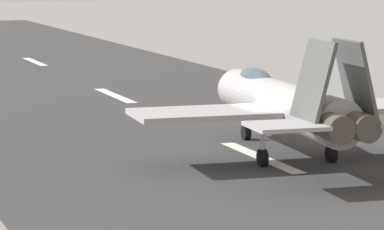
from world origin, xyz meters
TOP-DOWN VIEW (x-y plane):
  - ground_plane at (0.00, 0.00)m, footprint 400.00×400.00m
  - runway_strip at (-0.02, 0.00)m, footprint 240.00×26.00m
  - fighter_jet at (0.56, -0.94)m, footprint 17.24×14.27m
  - crew_person at (12.20, -11.56)m, footprint 0.42×0.66m

SIDE VIEW (x-z plane):
  - ground_plane at x=0.00m, z-range 0.00..0.00m
  - runway_strip at x=-0.02m, z-range 0.00..0.02m
  - crew_person at x=12.20m, z-range 0.00..1.67m
  - fighter_jet at x=0.56m, z-range -0.37..5.30m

